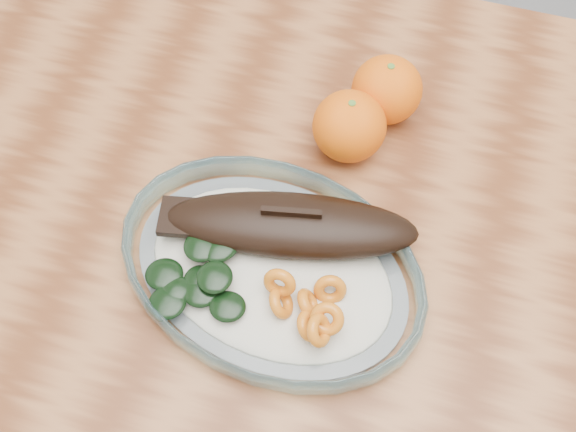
{
  "coord_description": "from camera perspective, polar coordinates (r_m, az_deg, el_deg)",
  "views": [
    {
      "loc": [
        -0.0,
        -0.36,
        1.42
      ],
      "look_at": [
        -0.11,
        0.0,
        0.77
      ],
      "focal_mm": 45.0,
      "sensor_mm": 36.0,
      "label": 1
    }
  ],
  "objects": [
    {
      "name": "plated_meal",
      "position": [
        0.73,
        -1.28,
        -3.84
      ],
      "size": [
        0.68,
        0.68,
        0.08
      ],
      "rotation": [
        0.0,
        0.0,
        -0.21
      ],
      "color": "white",
      "rests_on": "dining_table"
    },
    {
      "name": "dining_table",
      "position": [
        0.85,
        7.03,
        -6.09
      ],
      "size": [
        1.2,
        0.8,
        0.75
      ],
      "color": "#602F16",
      "rests_on": "ground"
    },
    {
      "name": "orange_right",
      "position": [
        0.83,
        7.82,
        9.86
      ],
      "size": [
        0.08,
        0.08,
        0.08
      ],
      "primitive_type": "sphere",
      "color": "#F85205",
      "rests_on": "dining_table"
    },
    {
      "name": "ground",
      "position": [
        1.46,
        4.22,
        -16.64
      ],
      "size": [
        3.0,
        3.0,
        0.0
      ],
      "primitive_type": "plane",
      "color": "slate",
      "rests_on": "ground"
    },
    {
      "name": "orange_left",
      "position": [
        0.79,
        4.87,
        7.08
      ],
      "size": [
        0.08,
        0.08,
        0.08
      ],
      "primitive_type": "sphere",
      "color": "#F85205",
      "rests_on": "dining_table"
    }
  ]
}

